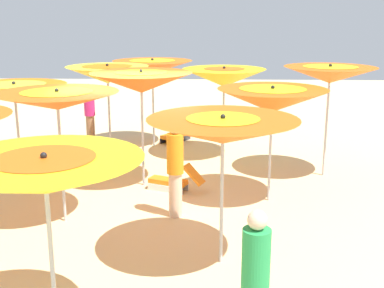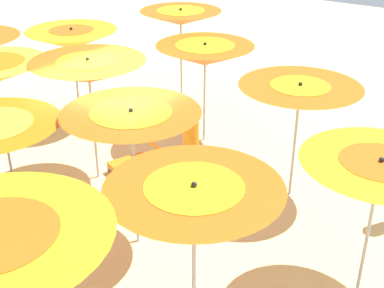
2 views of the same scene
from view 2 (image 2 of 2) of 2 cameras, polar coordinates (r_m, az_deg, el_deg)
name	(u,v)px [view 2 (image 2 of 2)]	position (r m, az deg, el deg)	size (l,w,h in m)	color
ground	(130,193)	(10.03, -6.80, -5.33)	(37.46, 37.46, 0.04)	beige
beach_umbrella_0	(181,17)	(13.10, -1.24, 13.67)	(2.00, 2.00, 2.52)	#B2B2B7
beach_umbrella_1	(72,39)	(12.46, -12.98, 11.12)	(2.07, 2.07, 2.32)	#B2B2B7
beach_umbrella_3	(205,55)	(11.14, 1.42, 9.74)	(2.08, 2.08, 2.28)	#B2B2B7
beach_umbrella_4	(88,71)	(9.69, -11.26, 7.83)	(2.10, 2.10, 2.48)	#B2B2B7
beach_umbrella_6	(299,95)	(9.18, 11.67, 5.28)	(2.13, 2.13, 2.24)	#B2B2B7
beach_umbrella_7	(131,121)	(7.65, -6.65, 2.51)	(2.06, 2.06, 2.37)	#B2B2B7
beach_umbrella_9	(379,174)	(7.04, 19.77, -3.16)	(2.06, 2.06, 2.21)	#B2B2B7
beach_umbrella_10	(194,198)	(5.87, 0.23, -5.91)	(2.06, 2.06, 2.33)	#B2B2B7
lounger_0	(133,159)	(10.69, -6.48, -1.68)	(0.74, 1.22, 0.62)	silver
lounger_1	(16,191)	(10.12, -18.66, -4.89)	(1.14, 1.26, 0.57)	olive
beachgoer_1	(191,142)	(9.73, -0.12, 0.20)	(0.30, 0.30, 1.76)	beige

